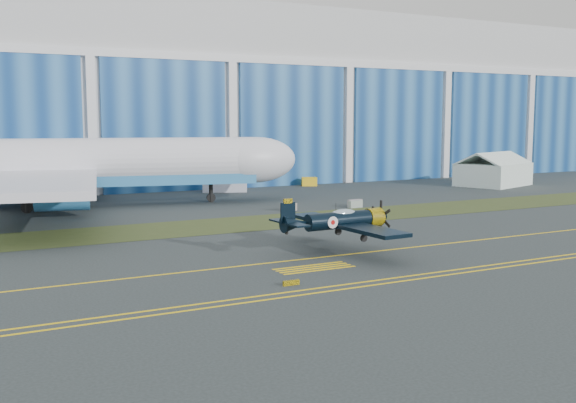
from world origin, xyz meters
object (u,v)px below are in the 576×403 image
tug (309,182)px  shipping_container (225,182)px  jetliner (54,109)px  tent (493,169)px  warbird (339,220)px

tug → shipping_container: bearing=-149.1°
jetliner → tug: (41.70, 9.22, -11.54)m
jetliner → tent: (69.28, -4.59, -9.45)m
warbird → tent: 65.18m
warbird → tug: warbird is taller
jetliner → shipping_container: size_ratio=12.11×
tug → jetliner: bearing=-143.7°
tent → tug: (-27.58, 13.80, -2.09)m
jetliner → tent: jetliner is taller
tent → tug: tent is taller
warbird → tug: bearing=60.6°
warbird → shipping_container: (10.04, 48.84, -1.24)m
tent → shipping_container: 45.19m
warbird → tent: bearing=32.3°
shipping_container → tug: size_ratio=2.70×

